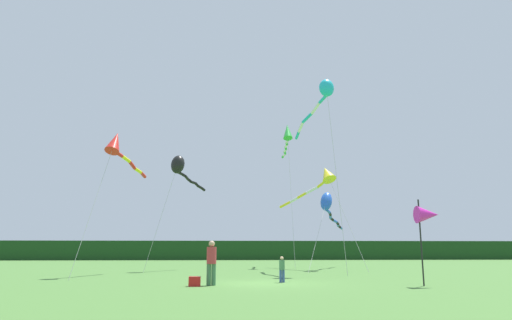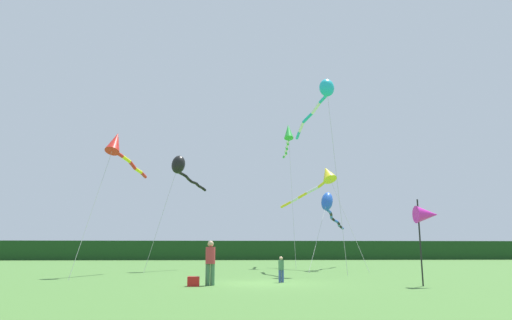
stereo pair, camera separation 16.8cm
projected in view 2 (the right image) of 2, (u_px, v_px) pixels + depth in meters
The scene contains 12 objects.
ground_plane at pixel (265, 283), 19.13m from camera, with size 120.00×120.00×0.00m, color #477533.
distant_treeline at pixel (239, 250), 63.44m from camera, with size 108.00×3.62×2.58m, color #193D19.
person_adult at pixel (210, 260), 18.19m from camera, with size 0.39×0.39×1.75m.
person_child at pixel (281, 268), 19.76m from camera, with size 0.24×0.24×1.11m.
cooler_box at pixel (193, 281), 17.64m from camera, with size 0.45×0.34×0.37m, color red.
banner_flag_pole at pixel (427, 215), 18.21m from camera, with size 0.90×0.70×3.39m.
kite_yellow at pixel (323, 178), 33.39m from camera, with size 4.43×9.44×7.57m.
kite_cyan at pixel (323, 95), 29.01m from camera, with size 1.73×7.56×11.99m.
kite_black at pixel (180, 167), 31.96m from camera, with size 3.50×5.54×8.01m.
kite_green at pixel (288, 135), 38.82m from camera, with size 0.83×8.15×12.04m.
kite_red at pixel (118, 146), 26.00m from camera, with size 2.09×7.34×8.16m.
kite_blue at pixel (329, 206), 33.68m from camera, with size 4.80×9.79×5.72m.
Camera 2 is at (-1.60, -19.72, 1.41)m, focal length 31.85 mm.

